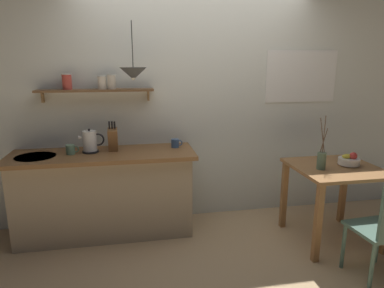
{
  "coord_description": "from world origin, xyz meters",
  "views": [
    {
      "loc": [
        -0.71,
        -3.06,
        1.77
      ],
      "look_at": [
        -0.1,
        0.25,
        0.95
      ],
      "focal_mm": 31.6,
      "sensor_mm": 36.0,
      "label": 1
    }
  ],
  "objects": [
    {
      "name": "coffee_mug_by_sink",
      "position": [
        -1.3,
        0.3,
        0.93
      ],
      "size": [
        0.13,
        0.08,
        0.09
      ],
      "color": "slate",
      "rests_on": "kitchen_counter"
    },
    {
      "name": "electric_kettle",
      "position": [
        -1.12,
        0.35,
        0.99
      ],
      "size": [
        0.25,
        0.16,
        0.24
      ],
      "color": "black",
      "rests_on": "kitchen_counter"
    },
    {
      "name": "wall_shelf",
      "position": [
        -1.06,
        0.49,
        1.52
      ],
      "size": [
        1.16,
        0.2,
        0.29
      ],
      "color": "brown"
    },
    {
      "name": "fruit_bowl",
      "position": [
        1.38,
        -0.22,
        0.83
      ],
      "size": [
        0.2,
        0.2,
        0.14
      ],
      "color": "silver",
      "rests_on": "dining_table"
    },
    {
      "name": "dining_table",
      "position": [
        1.24,
        -0.22,
        0.64
      ],
      "size": [
        0.81,
        0.78,
        0.78
      ],
      "color": "#9E6B3D",
      "rests_on": "ground_plane"
    },
    {
      "name": "pendant_lamp",
      "position": [
        -0.67,
        0.27,
        1.66
      ],
      "size": [
        0.26,
        0.26,
        0.54
      ],
      "color": "black"
    },
    {
      "name": "coffee_mug_spare",
      "position": [
        -0.25,
        0.39,
        0.93
      ],
      "size": [
        0.12,
        0.08,
        0.09
      ],
      "color": "#3D5B89",
      "rests_on": "kitchen_counter"
    },
    {
      "name": "twig_vase",
      "position": [
        1.05,
        -0.27,
        0.87
      ],
      "size": [
        0.08,
        0.08,
        0.51
      ],
      "color": "#567056",
      "rests_on": "dining_table"
    },
    {
      "name": "back_wall",
      "position": [
        0.21,
        0.65,
        1.35
      ],
      "size": [
        6.8,
        0.11,
        2.7
      ],
      "color": "silver",
      "rests_on": "ground_plane"
    },
    {
      "name": "ground_plane",
      "position": [
        0.0,
        0.0,
        0.0
      ],
      "size": [
        14.0,
        14.0,
        0.0
      ],
      "primitive_type": "plane",
      "color": "tan"
    },
    {
      "name": "knife_block",
      "position": [
        -0.9,
        0.36,
        1.01
      ],
      "size": [
        0.09,
        0.16,
        0.31
      ],
      "color": "brown",
      "rests_on": "kitchen_counter"
    },
    {
      "name": "kitchen_counter",
      "position": [
        -1.0,
        0.32,
        0.45
      ],
      "size": [
        1.83,
        0.63,
        0.89
      ],
      "color": "tan",
      "rests_on": "ground_plane"
    }
  ]
}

